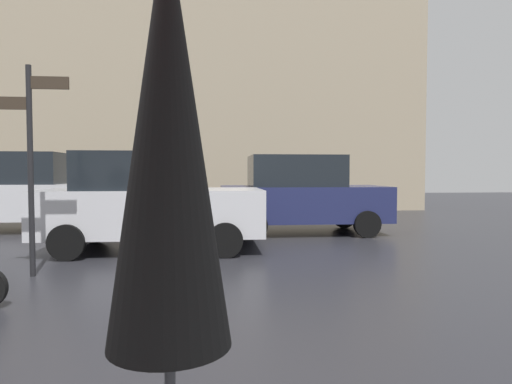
% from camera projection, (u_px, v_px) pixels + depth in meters
% --- Properties ---
extents(folded_patio_umbrella_near, '(0.40, 0.40, 2.35)m').
position_uv_depth(folded_patio_umbrella_near, '(168.00, 149.00, 1.43)').
color(folded_patio_umbrella_near, black).
rests_on(folded_patio_umbrella_near, ground).
extents(parked_car_left, '(4.52, 1.84, 2.03)m').
position_uv_depth(parked_car_left, '(20.00, 192.00, 11.57)').
color(parked_car_left, silver).
rests_on(parked_car_left, ground).
extents(parked_car_right, '(4.21, 2.05, 1.91)m').
position_uv_depth(parked_car_right, '(151.00, 201.00, 8.76)').
color(parked_car_right, silver).
rests_on(parked_car_right, ground).
extents(parked_car_distant, '(4.09, 2.05, 1.94)m').
position_uv_depth(parked_car_distant, '(301.00, 194.00, 11.22)').
color(parked_car_distant, '#1E234C').
rests_on(parked_car_distant, ground).
extents(street_signpost, '(1.08, 0.08, 3.07)m').
position_uv_depth(street_signpost, '(31.00, 149.00, 6.50)').
color(street_signpost, black).
rests_on(street_signpost, ground).
extents(building_block, '(19.61, 3.00, 12.49)m').
position_uv_depth(building_block, '(179.00, 57.00, 18.26)').
color(building_block, gray).
rests_on(building_block, ground).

